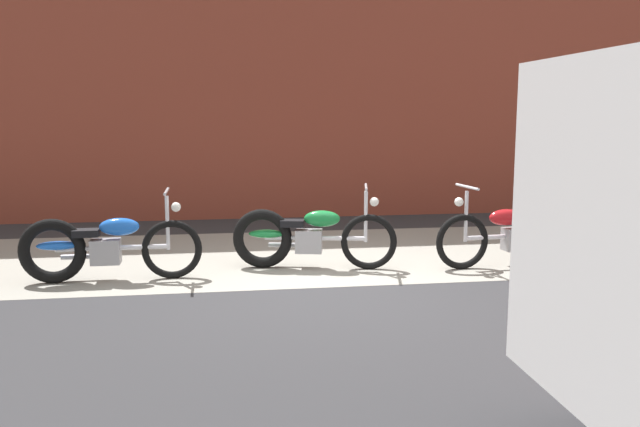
% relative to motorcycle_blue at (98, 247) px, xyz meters
% --- Properties ---
extents(ground_plane, '(80.00, 80.00, 0.00)m').
position_rel_motorcycle_blue_xyz_m(ground_plane, '(2.55, -0.67, -0.40)').
color(ground_plane, '#2D2D30').
extents(sidewalk_slab, '(36.00, 3.50, 0.01)m').
position_rel_motorcycle_blue_xyz_m(sidewalk_slab, '(2.55, 1.08, -0.40)').
color(sidewalk_slab, gray).
rests_on(sidewalk_slab, ground).
extents(brick_building_wall, '(36.00, 0.50, 5.55)m').
position_rel_motorcycle_blue_xyz_m(brick_building_wall, '(2.55, 4.53, 2.38)').
color(brick_building_wall, brown).
rests_on(brick_building_wall, ground).
extents(motorcycle_blue, '(2.01, 0.58, 1.03)m').
position_rel_motorcycle_blue_xyz_m(motorcycle_blue, '(0.00, 0.00, 0.00)').
color(motorcycle_blue, black).
rests_on(motorcycle_blue, ground).
extents(motorcycle_green, '(1.98, 0.72, 1.03)m').
position_rel_motorcycle_blue_xyz_m(motorcycle_green, '(2.35, 0.29, 0.00)').
color(motorcycle_green, black).
rests_on(motorcycle_green, ground).
extents(motorcycle_red, '(2.01, 0.58, 1.03)m').
position_rel_motorcycle_blue_xyz_m(motorcycle_red, '(5.06, 0.02, 0.00)').
color(motorcycle_red, black).
rests_on(motorcycle_red, ground).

